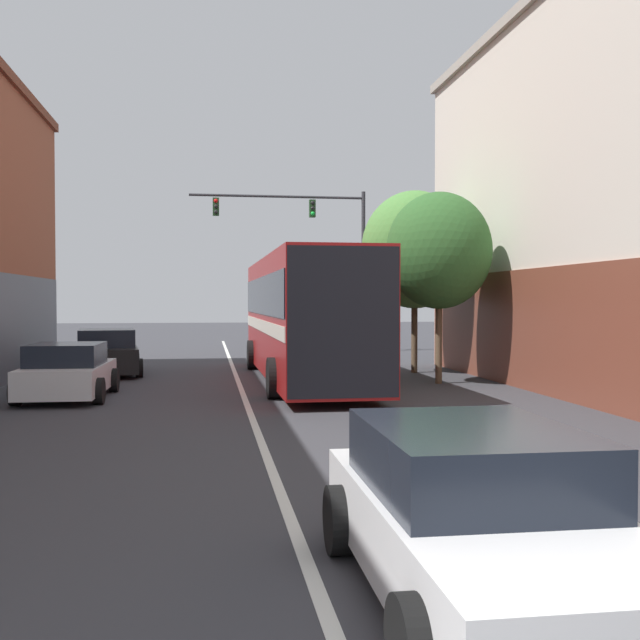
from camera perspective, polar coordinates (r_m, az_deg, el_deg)
lane_center_line at (r=19.93m, az=-6.00°, el=-5.32°), size 0.14×48.50×0.01m
bus at (r=22.01m, az=-1.26°, el=0.57°), size 2.89×12.69×3.59m
hatchback_foreground at (r=6.18m, az=11.97°, el=-14.65°), size 2.02×4.21×1.35m
parked_car_left_near at (r=24.93m, az=-15.93°, el=-2.43°), size 2.53×4.57×1.46m
parked_car_left_mid at (r=19.04m, az=-18.67°, el=-3.79°), size 2.10×3.85×1.34m
traffic_signal_gantry at (r=34.49m, az=-0.32°, el=6.39°), size 8.05×0.36×7.41m
street_tree_near at (r=21.59m, az=9.06°, el=5.23°), size 3.02×2.72×5.45m
street_tree_far at (r=24.76m, az=7.22°, el=5.33°), size 3.50×3.15×5.96m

